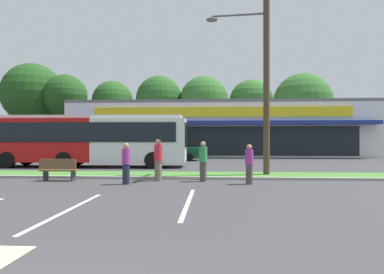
{
  "coord_description": "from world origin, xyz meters",
  "views": [
    {
      "loc": [
        2.17,
        -2.66,
        1.84
      ],
      "look_at": [
        0.89,
        18.1,
        1.9
      ],
      "focal_mm": 32.6,
      "sensor_mm": 36.0,
      "label": 1
    }
  ],
  "objects": [
    {
      "name": "grass_median",
      "position": [
        0.0,
        14.0,
        0.06
      ],
      "size": [
        56.0,
        2.2,
        0.12
      ],
      "primitive_type": "cube",
      "color": "#427A2D",
      "rests_on": "ground_plane"
    },
    {
      "name": "curb_lip",
      "position": [
        0.0,
        12.78,
        0.06
      ],
      "size": [
        56.0,
        0.24,
        0.12
      ],
      "primitive_type": "cube",
      "color": "#99968C",
      "rests_on": "ground_plane"
    },
    {
      "name": "parking_stripe_1",
      "position": [
        -1.52,
        6.01,
        0.0
      ],
      "size": [
        0.12,
        4.8,
        0.01
      ],
      "primitive_type": "cube",
      "color": "silver",
      "rests_on": "ground_plane"
    },
    {
      "name": "parking_stripe_2",
      "position": [
        1.45,
        7.24,
        0.0
      ],
      "size": [
        0.12,
        4.8,
        0.01
      ],
      "primitive_type": "cube",
      "color": "silver",
      "rests_on": "ground_plane"
    },
    {
      "name": "storefront_building",
      "position": [
        2.85,
        36.27,
        2.76
      ],
      "size": [
        30.11,
        13.89,
        5.51
      ],
      "color": "silver",
      "rests_on": "ground_plane"
    },
    {
      "name": "tree_far_left",
      "position": [
        -22.91,
        44.21,
        7.97
      ],
      "size": [
        8.39,
        8.39,
        12.17
      ],
      "color": "#473323",
      "rests_on": "ground_plane"
    },
    {
      "name": "tree_left",
      "position": [
        -17.7,
        42.98,
        7.46
      ],
      "size": [
        5.75,
        5.75,
        10.36
      ],
      "color": "#473323",
      "rests_on": "ground_plane"
    },
    {
      "name": "tree_mid_left",
      "position": [
        -12.07,
        45.74,
        6.99
      ],
      "size": [
        5.77,
        5.77,
        9.9
      ],
      "color": "#473323",
      "rests_on": "ground_plane"
    },
    {
      "name": "tree_mid",
      "position": [
        -5.49,
        46.01,
        7.32
      ],
      "size": [
        6.49,
        6.49,
        10.58
      ],
      "color": "#473323",
      "rests_on": "ground_plane"
    },
    {
      "name": "tree_mid_right",
      "position": [
        0.86,
        45.55,
        7.0
      ],
      "size": [
        6.79,
        6.79,
        10.41
      ],
      "color": "#473323",
      "rests_on": "ground_plane"
    },
    {
      "name": "tree_right",
      "position": [
        7.49,
        46.72,
        6.96
      ],
      "size": [
        6.16,
        6.16,
        10.05
      ],
      "color": "#473323",
      "rests_on": "ground_plane"
    },
    {
      "name": "tree_far_right",
      "position": [
        13.72,
        43.19,
        6.4
      ],
      "size": [
        7.6,
        7.6,
        10.21
      ],
      "color": "#473323",
      "rests_on": "ground_plane"
    },
    {
      "name": "utility_pole",
      "position": [
        4.55,
        14.0,
        5.73
      ],
      "size": [
        3.06,
        2.4,
        10.76
      ],
      "color": "#4C3826",
      "rests_on": "ground_plane"
    },
    {
      "name": "city_bus",
      "position": [
        -5.94,
        19.09,
        1.77
      ],
      "size": [
        12.85,
        2.97,
        3.25
      ],
      "rotation": [
        0.0,
        0.0,
        0.03
      ],
      "color": "#B71414",
      "rests_on": "ground_plane"
    },
    {
      "name": "bus_stop_bench",
      "position": [
        -4.45,
        11.86,
        0.5
      ],
      "size": [
        1.6,
        0.45,
        0.95
      ],
      "rotation": [
        0.0,
        0.0,
        3.14
      ],
      "color": "brown",
      "rests_on": "ground_plane"
    },
    {
      "name": "car_1",
      "position": [
        -1.1,
        25.68,
        0.8
      ],
      "size": [
        4.19,
        1.93,
        1.58
      ],
      "color": "#0C3F1E",
      "rests_on": "ground_plane"
    },
    {
      "name": "car_3",
      "position": [
        -7.74,
        25.71,
        0.83
      ],
      "size": [
        4.71,
        1.9,
        1.63
      ],
      "color": "navy",
      "rests_on": "ground_plane"
    },
    {
      "name": "pedestrian_near_bench",
      "position": [
        1.74,
        12.07,
        0.85
      ],
      "size": [
        0.34,
        0.34,
        1.7
      ],
      "rotation": [
        0.0,
        0.0,
        4.76
      ],
      "color": "#47423D",
      "rests_on": "ground_plane"
    },
    {
      "name": "pedestrian_by_pole",
      "position": [
        3.59,
        11.29,
        0.8
      ],
      "size": [
        0.32,
        0.32,
        1.58
      ],
      "rotation": [
        0.0,
        0.0,
        2.7
      ],
      "color": "#47423D",
      "rests_on": "ground_plane"
    },
    {
      "name": "pedestrian_mid",
      "position": [
        -1.29,
        10.96,
        0.83
      ],
      "size": [
        0.33,
        0.33,
        1.64
      ],
      "rotation": [
        0.0,
        0.0,
        0.75
      ],
      "color": "#1E2338",
      "rests_on": "ground_plane"
    },
    {
      "name": "pedestrian_far",
      "position": [
        -0.19,
        12.13,
        0.9
      ],
      "size": [
        0.36,
        0.36,
        1.78
      ],
      "rotation": [
        0.0,
        0.0,
        3.11
      ],
      "color": "#726651",
      "rests_on": "ground_plane"
    }
  ]
}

